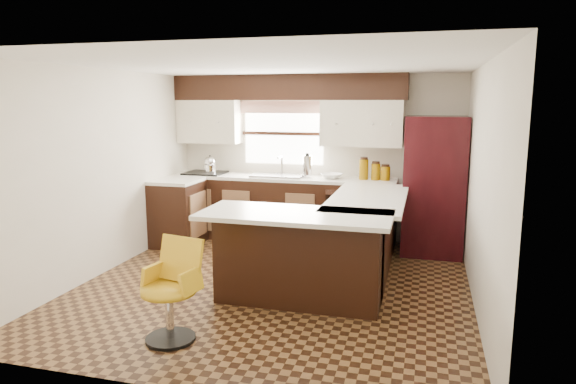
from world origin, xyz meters
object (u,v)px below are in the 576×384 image
(bar_chair, at_px, (169,292))
(peninsula_return, at_px, (300,259))
(peninsula_long, at_px, (363,238))
(refrigerator, at_px, (434,186))

(bar_chair, bearing_deg, peninsula_return, 64.99)
(peninsula_long, bearing_deg, peninsula_return, -118.30)
(refrigerator, distance_m, bar_chair, 3.97)
(peninsula_return, xyz_separation_m, refrigerator, (1.31, 2.14, 0.47))
(peninsula_long, xyz_separation_m, bar_chair, (-1.38, -2.13, -0.01))
(refrigerator, bearing_deg, peninsula_return, -121.51)
(peninsula_return, relative_size, refrigerator, 0.90)
(peninsula_return, xyz_separation_m, bar_chair, (-0.86, -1.15, -0.01))
(peninsula_return, distance_m, bar_chair, 1.44)
(peninsula_long, relative_size, bar_chair, 2.24)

